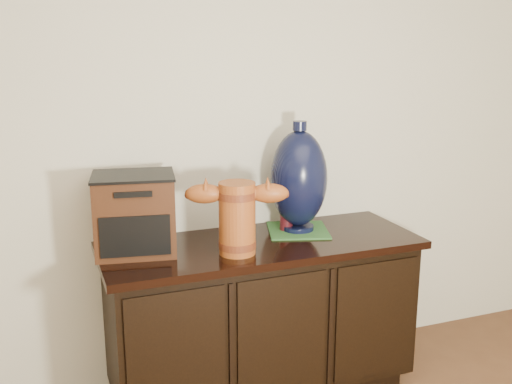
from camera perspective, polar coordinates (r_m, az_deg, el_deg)
name	(u,v)px	position (r m, az deg, el deg)	size (l,w,h in m)	color
sideboard	(261,316)	(2.88, 0.51, -11.68)	(1.46, 0.56, 0.75)	black
terracotta_vessel	(237,214)	(2.54, -1.81, -2.09)	(0.44, 0.22, 0.31)	#9F4E1D
tv_radio	(135,214)	(2.61, -11.48, -2.05)	(0.39, 0.33, 0.35)	#3B1D0E
green_mat	(298,230)	(2.90, 4.01, -3.65)	(0.28, 0.28, 0.01)	#2D5E2A
lamp_base	(299,179)	(2.84, 4.10, 1.23)	(0.34, 0.34, 0.52)	black
spray_can	(286,214)	(2.87, 2.91, -2.06)	(0.06, 0.06, 0.18)	maroon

